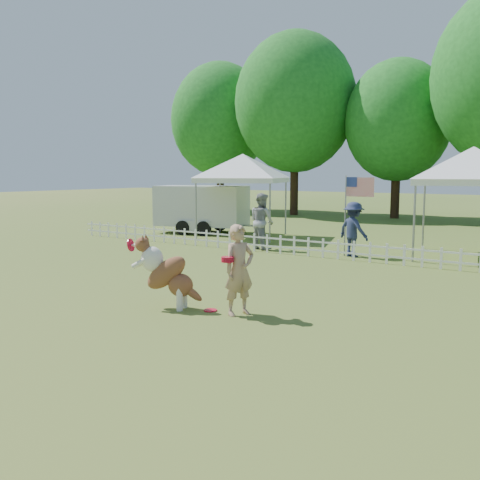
{
  "coord_description": "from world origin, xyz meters",
  "views": [
    {
      "loc": [
        6.67,
        -7.92,
        2.61
      ],
      "look_at": [
        0.03,
        2.0,
        1.1
      ],
      "focal_mm": 40.0,
      "sensor_mm": 36.0,
      "label": 1
    }
  ],
  "objects_px": {
    "frisbee_on_turf": "(210,310)",
    "spectator_b": "(353,229)",
    "dog": "(167,273)",
    "canopy_tent_left": "(243,197)",
    "handler": "(239,270)",
    "spectator_a": "(262,221)",
    "cargo_trailer": "(202,209)",
    "canopy_tent_right": "(471,204)",
    "flag_pole": "(345,216)"
  },
  "relations": [
    {
      "from": "handler",
      "to": "cargo_trailer",
      "type": "bearing_deg",
      "value": 63.94
    },
    {
      "from": "handler",
      "to": "canopy_tent_left",
      "type": "xyz_separation_m",
      "value": [
        -6.51,
        9.96,
        0.8
      ]
    },
    {
      "from": "dog",
      "to": "canopy_tent_right",
      "type": "bearing_deg",
      "value": 51.38
    },
    {
      "from": "spectator_a",
      "to": "spectator_b",
      "type": "bearing_deg",
      "value": -154.87
    },
    {
      "from": "spectator_a",
      "to": "flag_pole",
      "type": "bearing_deg",
      "value": -154.36
    },
    {
      "from": "frisbee_on_turf",
      "to": "flag_pole",
      "type": "xyz_separation_m",
      "value": [
        -0.56,
        7.77,
        1.25
      ]
    },
    {
      "from": "flag_pole",
      "to": "dog",
      "type": "bearing_deg",
      "value": -91.83
    },
    {
      "from": "flag_pole",
      "to": "spectator_a",
      "type": "bearing_deg",
      "value": -176.49
    },
    {
      "from": "handler",
      "to": "flag_pole",
      "type": "relative_size",
      "value": 0.66
    },
    {
      "from": "flag_pole",
      "to": "cargo_trailer",
      "type": "bearing_deg",
      "value": 161.03
    },
    {
      "from": "canopy_tent_left",
      "to": "flag_pole",
      "type": "bearing_deg",
      "value": -40.44
    },
    {
      "from": "cargo_trailer",
      "to": "flag_pole",
      "type": "relative_size",
      "value": 1.88
    },
    {
      "from": "canopy_tent_right",
      "to": "spectator_b",
      "type": "bearing_deg",
      "value": -159.96
    },
    {
      "from": "handler",
      "to": "flag_pole",
      "type": "height_order",
      "value": "flag_pole"
    },
    {
      "from": "frisbee_on_turf",
      "to": "cargo_trailer",
      "type": "bearing_deg",
      "value": 128.51
    },
    {
      "from": "handler",
      "to": "canopy_tent_left",
      "type": "distance_m",
      "value": 11.93
    },
    {
      "from": "handler",
      "to": "spectator_b",
      "type": "height_order",
      "value": "spectator_b"
    },
    {
      "from": "canopy_tent_right",
      "to": "cargo_trailer",
      "type": "height_order",
      "value": "canopy_tent_right"
    },
    {
      "from": "spectator_b",
      "to": "spectator_a",
      "type": "bearing_deg",
      "value": 25.32
    },
    {
      "from": "handler",
      "to": "frisbee_on_turf",
      "type": "height_order",
      "value": "handler"
    },
    {
      "from": "handler",
      "to": "frisbee_on_turf",
      "type": "xyz_separation_m",
      "value": [
        -0.61,
        -0.08,
        -0.83
      ]
    },
    {
      "from": "canopy_tent_right",
      "to": "handler",
      "type": "bearing_deg",
      "value": -112.69
    },
    {
      "from": "frisbee_on_turf",
      "to": "canopy_tent_right",
      "type": "relative_size",
      "value": 0.08
    },
    {
      "from": "frisbee_on_turf",
      "to": "flag_pole",
      "type": "relative_size",
      "value": 0.1
    },
    {
      "from": "dog",
      "to": "frisbee_on_turf",
      "type": "relative_size",
      "value": 5.5
    },
    {
      "from": "spectator_a",
      "to": "cargo_trailer",
      "type": "bearing_deg",
      "value": -8.58
    },
    {
      "from": "frisbee_on_turf",
      "to": "spectator_b",
      "type": "bearing_deg",
      "value": 92.03
    },
    {
      "from": "frisbee_on_turf",
      "to": "spectator_a",
      "type": "bearing_deg",
      "value": 114.83
    },
    {
      "from": "dog",
      "to": "cargo_trailer",
      "type": "bearing_deg",
      "value": 106.41
    },
    {
      "from": "spectator_a",
      "to": "spectator_b",
      "type": "distance_m",
      "value": 3.24
    },
    {
      "from": "spectator_b",
      "to": "handler",
      "type": "bearing_deg",
      "value": 118.79
    },
    {
      "from": "handler",
      "to": "spectator_b",
      "type": "xyz_separation_m",
      "value": [
        -0.88,
        7.68,
        0.02
      ]
    },
    {
      "from": "canopy_tent_left",
      "to": "cargo_trailer",
      "type": "height_order",
      "value": "canopy_tent_left"
    },
    {
      "from": "canopy_tent_right",
      "to": "flag_pole",
      "type": "bearing_deg",
      "value": -162.28
    },
    {
      "from": "handler",
      "to": "canopy_tent_right",
      "type": "xyz_separation_m",
      "value": [
        2.17,
        9.42,
        0.82
      ]
    },
    {
      "from": "dog",
      "to": "canopy_tent_left",
      "type": "height_order",
      "value": "canopy_tent_left"
    },
    {
      "from": "canopy_tent_right",
      "to": "flag_pole",
      "type": "distance_m",
      "value": 3.78
    },
    {
      "from": "canopy_tent_left",
      "to": "canopy_tent_right",
      "type": "bearing_deg",
      "value": -20.97
    },
    {
      "from": "flag_pole",
      "to": "spectator_b",
      "type": "height_order",
      "value": "flag_pole"
    },
    {
      "from": "handler",
      "to": "spectator_b",
      "type": "bearing_deg",
      "value": 29.77
    },
    {
      "from": "flag_pole",
      "to": "frisbee_on_turf",
      "type": "bearing_deg",
      "value": -85.93
    },
    {
      "from": "spectator_a",
      "to": "spectator_b",
      "type": "xyz_separation_m",
      "value": [
        3.24,
        0.17,
        -0.11
      ]
    },
    {
      "from": "canopy_tent_right",
      "to": "canopy_tent_left",
      "type": "bearing_deg",
      "value": 166.72
    },
    {
      "from": "dog",
      "to": "canopy_tent_left",
      "type": "xyz_separation_m",
      "value": [
        -5.1,
        10.33,
        0.95
      ]
    },
    {
      "from": "cargo_trailer",
      "to": "spectator_b",
      "type": "relative_size",
      "value": 2.78
    },
    {
      "from": "canopy_tent_left",
      "to": "cargo_trailer",
      "type": "xyz_separation_m",
      "value": [
        -2.38,
        0.38,
        -0.59
      ]
    },
    {
      "from": "flag_pole",
      "to": "spectator_b",
      "type": "relative_size",
      "value": 1.48
    },
    {
      "from": "cargo_trailer",
      "to": "spectator_a",
      "type": "distance_m",
      "value": 5.56
    },
    {
      "from": "flag_pole",
      "to": "canopy_tent_right",
      "type": "bearing_deg",
      "value": 27.4
    },
    {
      "from": "frisbee_on_turf",
      "to": "handler",
      "type": "bearing_deg",
      "value": 7.52
    }
  ]
}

